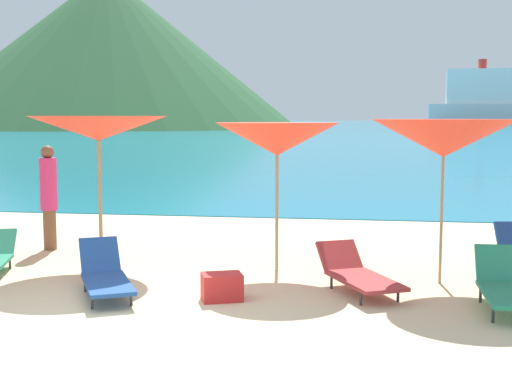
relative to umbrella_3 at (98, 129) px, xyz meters
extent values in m
cube|color=beige|center=(1.26, 7.05, -2.27)|extent=(50.00, 100.00, 0.30)
cube|color=teal|center=(1.26, 225.34, -2.11)|extent=(650.00, 440.00, 0.02)
cone|color=#2D5B33|center=(-49.93, 131.77, 14.18)|extent=(81.02, 81.02, 32.62)
cylinder|color=#9E7F59|center=(0.00, 0.00, -1.01)|extent=(0.06, 0.06, 2.22)
cone|color=red|center=(0.00, 0.00, 0.00)|extent=(2.24, 2.24, 0.38)
sphere|color=#9E7F59|center=(0.00, 0.00, 0.13)|extent=(0.07, 0.07, 0.07)
cylinder|color=#9E7F59|center=(2.77, -0.02, -1.07)|extent=(0.05, 0.05, 2.10)
cone|color=red|center=(2.77, -0.02, -0.15)|extent=(1.90, 1.90, 0.49)
sphere|color=#9E7F59|center=(2.77, -0.02, 0.00)|extent=(0.07, 0.07, 0.07)
cylinder|color=#9E7F59|center=(5.12, -0.45, -1.05)|extent=(0.04, 0.04, 2.14)
cone|color=red|center=(5.12, -0.45, -0.11)|extent=(2.16, 2.16, 0.52)
sphere|color=#9E7F59|center=(5.12, -0.45, 0.05)|extent=(0.07, 0.07, 0.07)
cylinder|color=#333338|center=(-1.25, -0.53, -2.04)|extent=(0.04, 0.04, 0.16)
cube|color=#1E478C|center=(0.86, -1.98, -1.92)|extent=(1.08, 1.37, 0.05)
cube|color=#1E478C|center=(0.47, -1.25, -1.72)|extent=(0.67, 0.63, 0.45)
cylinder|color=#333338|center=(0.84, -2.45, -2.04)|extent=(0.04, 0.04, 0.18)
cylinder|color=#333338|center=(1.25, -2.23, -2.04)|extent=(0.04, 0.04, 0.18)
cylinder|color=#333338|center=(0.43, -1.67, -2.04)|extent=(0.04, 0.04, 0.18)
cylinder|color=#333338|center=(0.84, -1.45, -2.04)|extent=(0.04, 0.04, 0.18)
cube|color=#A53333|center=(4.09, -1.30, -1.92)|extent=(1.11, 1.38, 0.05)
cube|color=#A53333|center=(3.73, -0.60, -1.75)|extent=(0.68, 0.59, 0.38)
cylinder|color=#333338|center=(4.04, -1.77, -2.04)|extent=(0.04, 0.04, 0.18)
cylinder|color=#333338|center=(4.50, -1.54, -2.04)|extent=(0.04, 0.04, 0.18)
cylinder|color=#333338|center=(3.64, -1.00, -2.04)|extent=(0.04, 0.04, 0.18)
cylinder|color=#333338|center=(4.10, -0.77, -2.04)|extent=(0.04, 0.04, 0.18)
cube|color=#268C66|center=(5.74, -1.89, -1.90)|extent=(0.55, 1.23, 0.05)
cube|color=#268C66|center=(5.74, -1.14, -1.68)|extent=(0.52, 0.31, 0.46)
cylinder|color=#333338|center=(5.51, -2.28, -2.02)|extent=(0.04, 0.04, 0.20)
cylinder|color=#333338|center=(5.51, -1.42, -2.02)|extent=(0.04, 0.04, 0.20)
cylinder|color=#333338|center=(6.11, 0.29, -2.02)|extent=(0.04, 0.04, 0.21)
cylinder|color=brown|center=(-1.34, 1.03, -1.78)|extent=(0.22, 0.22, 0.70)
cylinder|color=#D83372|center=(-1.34, 1.03, -0.97)|extent=(0.29, 0.29, 0.91)
sphere|color=brown|center=(-1.34, 1.03, -0.42)|extent=(0.23, 0.23, 0.23)
cube|color=red|center=(2.30, -1.80, -1.95)|extent=(0.60, 0.52, 0.34)
cube|color=silver|center=(45.75, 217.86, 1.08)|extent=(43.51, 10.00, 6.37)
cube|color=white|center=(45.75, 217.86, 9.74)|extent=(32.66, 8.02, 10.95)
cylinder|color=red|center=(40.36, 218.19, 16.72)|extent=(2.59, 2.59, 3.00)
camera|label=1|loc=(4.05, -10.17, 0.18)|focal=48.55mm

